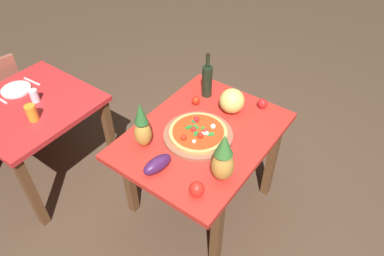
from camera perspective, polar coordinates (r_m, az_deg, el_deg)
The scene contains 18 objects.
ground_plane at distance 2.92m, azimuth 1.44°, elevation -11.33°, with size 10.00×10.00×0.00m, color #4C3828.
display_table at distance 2.44m, azimuth 1.69°, elevation -2.47°, with size 1.13×0.85×0.73m.
background_table at distance 2.94m, azimuth -24.03°, elevation 1.83°, with size 0.86×0.85×0.73m.
pizza_board at distance 2.34m, azimuth 0.99°, elevation -1.16°, with size 0.46×0.46×0.03m, color #945841.
pizza at distance 2.32m, azimuth 0.99°, elevation -0.70°, with size 0.38×0.38×0.06m.
wine_bottle at distance 2.63m, azimuth 2.43°, elevation 7.61°, with size 0.08×0.08×0.35m.
pineapple_left at distance 2.22m, azimuth -7.96°, elevation 0.14°, with size 0.11×0.11×0.33m.
pineapple_right at distance 2.01m, azimuth 4.99°, elevation -5.02°, with size 0.13×0.13×0.34m.
melon at distance 2.51m, azimuth 6.41°, elevation 4.32°, with size 0.18×0.18×0.18m, color #E3CC64.
bell_pepper at distance 2.00m, azimuth 0.76°, elevation -9.76°, with size 0.09×0.09×0.10m, color red.
eggplant at distance 2.13m, azimuth -5.55°, elevation -5.79°, with size 0.20×0.09×0.09m, color #411B4A.
tomato_beside_pepper at distance 2.60m, azimuth 0.61°, elevation 4.43°, with size 0.06×0.06×0.06m, color red.
tomato_by_bottle at distance 2.61m, azimuth 11.21°, elevation 3.86°, with size 0.07×0.07×0.07m, color red.
drinking_glass_juice at distance 2.68m, azimuth -24.22°, elevation 2.24°, with size 0.07×0.07×0.12m, color orange.
drinking_glass_water at distance 2.85m, azimuth -23.88°, elevation 4.74°, with size 0.06×0.06×0.10m, color silver.
dinner_plate at distance 3.05m, azimuth -26.28°, elevation 5.53°, with size 0.22×0.22×0.02m, color white.
fork_utensil at distance 3.01m, azimuth -28.37°, elevation 4.09°, with size 0.02×0.18×0.01m, color silver.
knife_utensil at distance 3.10m, azimuth -24.20°, elevation 6.80°, with size 0.02×0.18×0.01m, color silver.
Camera 1 is at (-1.45, -0.96, 2.35)m, focal length 33.40 mm.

